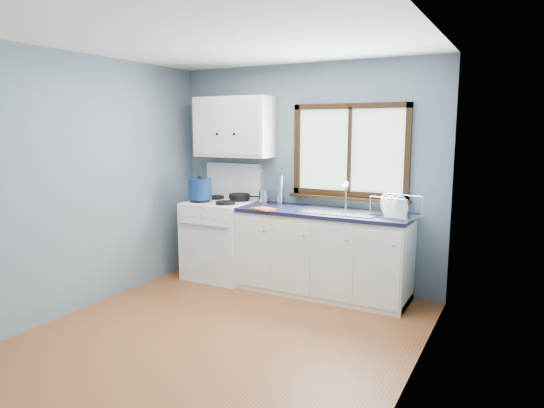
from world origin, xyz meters
The scene contains 19 objects.
floor centered at (0.00, 0.00, -0.01)m, with size 3.20×3.60×0.02m, color brown.
ceiling centered at (0.00, 0.00, 2.51)m, with size 3.20×3.60×0.02m, color white.
wall_back centered at (0.00, 1.81, 1.25)m, with size 3.20×0.02×2.50m, color slate.
wall_front centered at (0.00, -1.81, 1.25)m, with size 3.20×0.02×2.50m, color slate.
wall_left centered at (-1.61, 0.00, 1.25)m, with size 0.02×3.60×2.50m, color slate.
wall_right centered at (1.61, 0.00, 1.25)m, with size 0.02×3.60×2.50m, color slate.
gas_range centered at (-0.95, 1.47, 0.49)m, with size 0.76×0.69×1.36m.
base_cabinets centered at (0.36, 1.49, 0.41)m, with size 1.85×0.60×0.88m.
countertop centered at (0.36, 1.49, 0.90)m, with size 1.89×0.64×0.04m, color black.
sink centered at (0.54, 1.49, 0.86)m, with size 0.84×0.46×0.44m.
window centered at (0.54, 1.77, 1.48)m, with size 1.36×0.10×1.03m.
upper_cabinets centered at (-0.85, 1.63, 1.80)m, with size 0.95×0.35×0.70m.
skillet centered at (-0.77, 1.62, 0.99)m, with size 0.40×0.31×0.05m.
stockpot centered at (-1.14, 1.33, 1.08)m, with size 0.36×0.36×0.28m.
utensil_crock centered at (-0.46, 1.65, 1.00)m, with size 0.14×0.14×0.38m.
thermos centered at (-0.26, 1.67, 1.09)m, with size 0.08×0.08×0.33m, color silver.
soap_bottle centered at (-0.29, 1.68, 1.04)m, with size 0.10×0.10×0.25m, color #0E4CA3.
dish_towel centered at (-0.23, 1.24, 0.93)m, with size 0.23×0.16×0.02m, color #D15123.
dish_rack centered at (1.12, 1.49, 0.98)m, with size 0.50×0.43×0.22m.
Camera 1 is at (2.26, -3.25, 1.79)m, focal length 32.00 mm.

